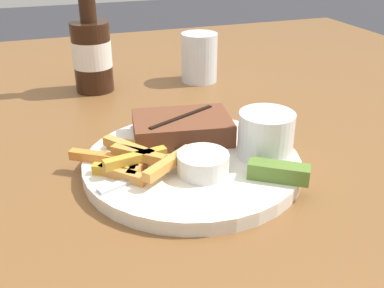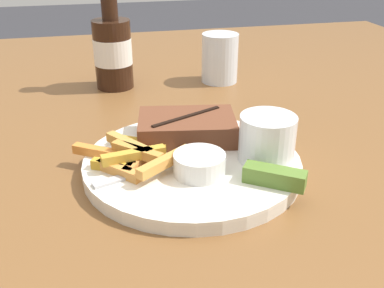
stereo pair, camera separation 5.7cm
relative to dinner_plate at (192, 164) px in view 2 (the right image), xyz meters
The scene contains 11 objects.
dining_table 0.06m from the dinner_plate, ahead, with size 1.53×1.64×0.73m.
dinner_plate is the anchor object (origin of this frame).
steak_portion 0.07m from the dinner_plate, 83.72° to the left, with size 0.15×0.11×0.03m.
fries_pile 0.08m from the dinner_plate, behind, with size 0.15×0.13×0.02m.
coleslaw_cup 0.10m from the dinner_plate, 15.28° to the right, with size 0.07×0.07×0.06m.
dipping_sauce_cup 0.05m from the dinner_plate, 90.88° to the right, with size 0.06×0.06×0.03m.
pickle_spear 0.12m from the dinner_plate, 46.79° to the right, with size 0.07×0.06×0.02m.
fork_utensil 0.07m from the dinner_plate, 160.50° to the right, with size 0.13×0.06×0.00m.
knife_utensil 0.03m from the dinner_plate, 107.29° to the left, with size 0.08×0.16×0.01m.
beer_bottle 0.37m from the dinner_plate, 101.59° to the left, with size 0.07×0.07×0.21m.
drinking_glass 0.37m from the dinner_plate, 68.44° to the left, with size 0.07×0.07×0.10m.
Camera 2 is at (-0.11, -0.49, 1.02)m, focal length 42.00 mm.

